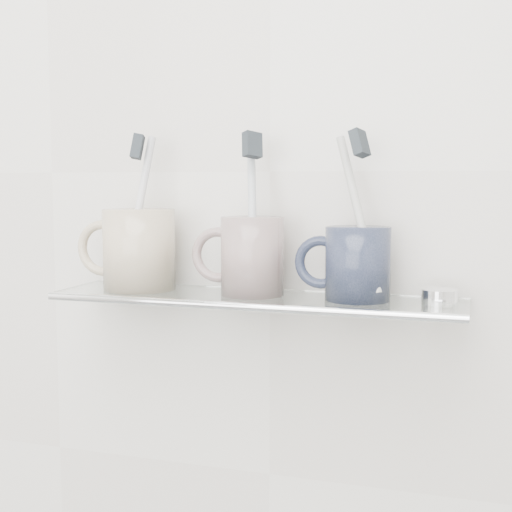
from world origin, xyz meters
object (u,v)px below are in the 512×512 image
at_px(shelf_glass, 255,299).
at_px(mug_left, 139,249).
at_px(mug_center, 252,256).
at_px(mug_right, 358,264).

distance_m(shelf_glass, mug_left, 0.17).
bearing_deg(mug_left, shelf_glass, 12.22).
distance_m(mug_left, mug_center, 0.15).
bearing_deg(mug_left, mug_right, 14.04).
bearing_deg(mug_center, mug_right, 18.81).
bearing_deg(shelf_glass, mug_left, 178.18).
height_order(shelf_glass, mug_left, mug_left).
height_order(mug_left, mug_right, mug_left).
distance_m(mug_left, mug_right, 0.28).
relative_size(shelf_glass, mug_center, 5.27).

